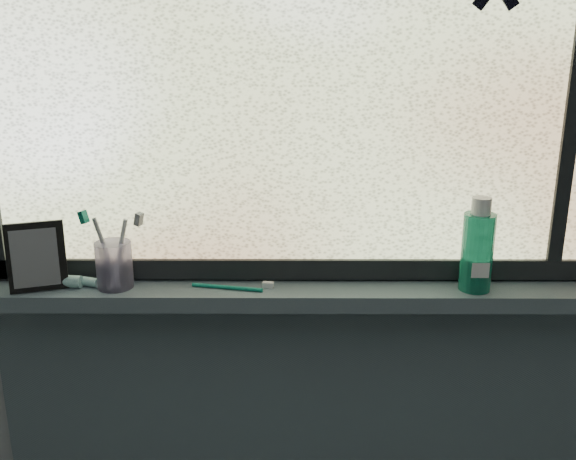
# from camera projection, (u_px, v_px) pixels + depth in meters

# --- Properties ---
(wall_back) EXTENTS (3.00, 0.01, 2.50)m
(wall_back) POSITION_uv_depth(u_px,v_px,m) (310.00, 187.00, 1.56)
(wall_back) COLOR #9EA3A8
(wall_back) RESTS_ON ground
(windowsill) EXTENTS (1.62, 0.14, 0.04)m
(windowsill) POSITION_uv_depth(u_px,v_px,m) (310.00, 294.00, 1.56)
(windowsill) COLOR #4E5E68
(windowsill) RESTS_ON wall_back
(sill_apron) EXTENTS (1.62, 0.02, 0.98)m
(sill_apron) POSITION_uv_depth(u_px,v_px,m) (308.00, 457.00, 1.77)
(sill_apron) COLOR #4E5E68
(sill_apron) RESTS_ON floor
(window_pane) EXTENTS (1.50, 0.01, 1.00)m
(window_pane) POSITION_uv_depth(u_px,v_px,m) (312.00, 70.00, 1.45)
(window_pane) COLOR silver
(window_pane) RESTS_ON wall_back
(frame_bottom) EXTENTS (1.60, 0.03, 0.05)m
(frame_bottom) POSITION_uv_depth(u_px,v_px,m) (310.00, 268.00, 1.59)
(frame_bottom) COLOR black
(frame_bottom) RESTS_ON windowsill
(vanity_mirror) EXTENTS (0.15, 0.10, 0.17)m
(vanity_mirror) POSITION_uv_depth(u_px,v_px,m) (37.00, 257.00, 1.52)
(vanity_mirror) COLOR black
(vanity_mirror) RESTS_ON windowsill
(toothpaste_tube) EXTENTS (0.17, 0.07, 0.03)m
(toothpaste_tube) POSITION_uv_depth(u_px,v_px,m) (78.00, 281.00, 1.55)
(toothpaste_tube) COLOR white
(toothpaste_tube) RESTS_ON windowsill
(toothbrush_cup) EXTENTS (0.11, 0.11, 0.11)m
(toothbrush_cup) POSITION_uv_depth(u_px,v_px,m) (114.00, 265.00, 1.54)
(toothbrush_cup) COLOR #A89BCE
(toothbrush_cup) RESTS_ON windowsill
(toothbrush_lying) EXTENTS (0.22, 0.06, 0.01)m
(toothbrush_lying) POSITION_uv_depth(u_px,v_px,m) (227.00, 286.00, 1.54)
(toothbrush_lying) COLOR #0D7B63
(toothbrush_lying) RESTS_ON windowsill
(mouthwash_bottle) EXTENTS (0.08, 0.08, 0.19)m
(mouthwash_bottle) POSITION_uv_depth(u_px,v_px,m) (478.00, 244.00, 1.51)
(mouthwash_bottle) COLOR #1C926F
(mouthwash_bottle) RESTS_ON windowsill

